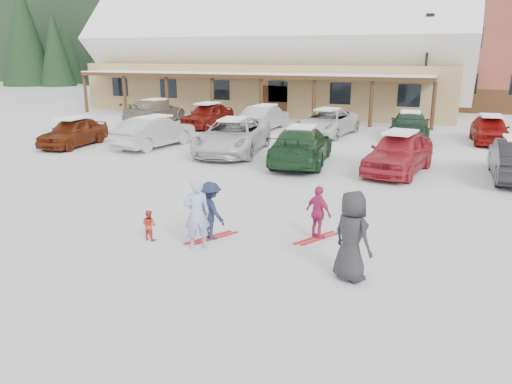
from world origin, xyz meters
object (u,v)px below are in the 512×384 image
at_px(lamp_post, 426,63).
at_px(child_navy, 211,211).
at_px(parked_car_11, 410,125).
at_px(parked_car_9, 265,117).
at_px(bystander_dark, 352,236).
at_px(day_lodge, 273,59).
at_px(parked_car_12, 490,129).
at_px(parked_car_0, 73,132).
at_px(child_magenta, 318,213).
at_px(parked_car_10, 327,122).
at_px(parked_car_4, 399,152).
at_px(adult_skier, 197,214).
at_px(parked_car_3, 301,146).
at_px(toddler_red, 149,225).
at_px(parked_car_2, 233,136).
at_px(parked_car_1, 155,132).
at_px(parked_car_7, 155,111).
at_px(parked_car_8, 208,115).

bearing_deg(lamp_post, child_navy, -97.60).
bearing_deg(parked_car_11, parked_car_9, -6.36).
xyz_separation_m(bystander_dark, parked_car_11, (-0.51, 18.19, -0.21)).
relative_size(day_lodge, parked_car_12, 7.11).
bearing_deg(parked_car_0, bystander_dark, -36.69).
height_order(child_magenta, parked_car_10, parked_car_10).
bearing_deg(parked_car_4, parked_car_10, 130.96).
bearing_deg(child_magenta, day_lodge, -38.88).
xyz_separation_m(child_magenta, parked_car_4, (1.02, 8.00, 0.11)).
relative_size(adult_skier, parked_car_3, 0.32).
bearing_deg(parked_car_12, toddler_red, -119.07).
distance_m(parked_car_3, parked_car_12, 11.09).
xyz_separation_m(parked_car_10, parked_car_12, (8.24, 0.65, -0.03)).
relative_size(parked_car_2, parked_car_3, 1.07).
distance_m(lamp_post, parked_car_1, 18.47).
height_order(parked_car_7, parked_car_11, parked_car_7).
relative_size(parked_car_1, parked_car_3, 0.86).
distance_m(toddler_red, parked_car_7, 21.67).
relative_size(child_navy, parked_car_4, 0.31).
xyz_separation_m(day_lodge, parked_car_11, (11.65, -10.82, -3.23)).
height_order(day_lodge, parked_car_7, day_lodge).
bearing_deg(parked_car_2, parked_car_4, -17.42).
bearing_deg(parked_car_10, child_magenta, -69.81).
relative_size(lamp_post, parked_car_0, 1.67).
relative_size(lamp_post, parked_car_9, 1.56).
bearing_deg(parked_car_8, parked_car_2, -52.11).
bearing_deg(lamp_post, parked_car_7, -157.62).
distance_m(child_magenta, parked_car_11, 16.23).
bearing_deg(lamp_post, parked_car_9, -140.66).
height_order(adult_skier, parked_car_10, adult_skier).
xyz_separation_m(lamp_post, parked_car_12, (3.75, -7.05, -3.11)).
relative_size(child_navy, parked_car_11, 0.29).
height_order(parked_car_1, parked_car_3, parked_car_3).
relative_size(parked_car_7, parked_car_11, 1.05).
bearing_deg(parked_car_4, parked_car_11, 101.98).
bearing_deg(toddler_red, child_navy, -148.88).
bearing_deg(parked_car_9, parked_car_1, 70.71).
distance_m(lamp_post, toddler_red, 25.64).
distance_m(parked_car_0, parked_car_7, 8.90).
relative_size(toddler_red, bystander_dark, 0.41).
bearing_deg(child_magenta, bystander_dark, 150.09).
height_order(day_lodge, parked_car_8, day_lodge).
distance_m(child_magenta, parked_car_10, 16.13).
bearing_deg(parked_car_2, parked_car_0, -179.67).
xyz_separation_m(day_lodge, parked_car_0, (-3.39, -19.15, -3.25)).
height_order(adult_skier, parked_car_9, adult_skier).
distance_m(toddler_red, child_navy, 1.55).
distance_m(lamp_post, parked_car_3, 16.00).
xyz_separation_m(parked_car_7, parked_car_10, (11.72, -1.03, -0.02)).
distance_m(parked_car_4, parked_car_11, 8.22).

